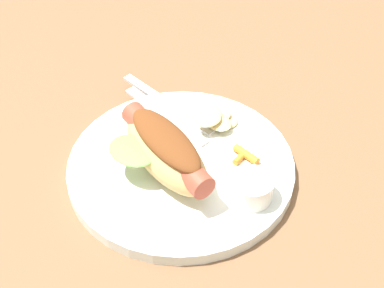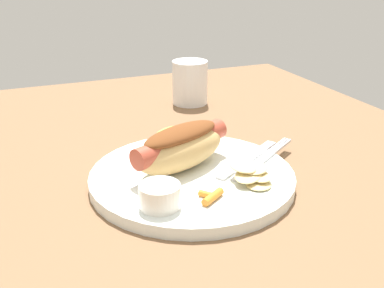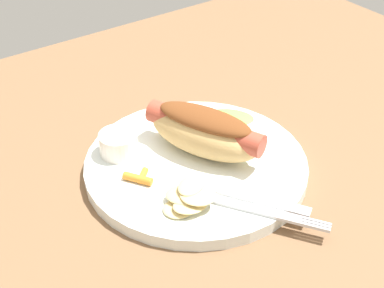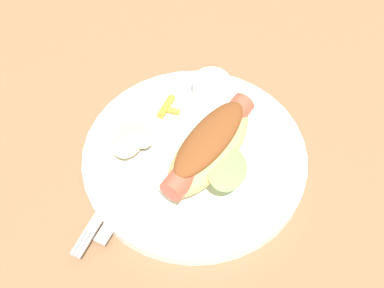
% 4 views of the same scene
% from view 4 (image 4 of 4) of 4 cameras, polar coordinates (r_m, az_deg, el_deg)
% --- Properties ---
extents(ground_plane, '(1.20, 0.90, 0.02)m').
position_cam_4_polar(ground_plane, '(0.69, -1.76, -1.67)').
color(ground_plane, brown).
extents(plate, '(0.28, 0.28, 0.02)m').
position_cam_4_polar(plate, '(0.67, 0.28, -1.47)').
color(plate, white).
rests_on(plate, ground_plane).
extents(hot_dog, '(0.13, 0.16, 0.06)m').
position_cam_4_polar(hot_dog, '(0.63, 1.85, -0.36)').
color(hot_dog, tan).
rests_on(hot_dog, plate).
extents(sauce_ramekin, '(0.05, 0.05, 0.03)m').
position_cam_4_polar(sauce_ramekin, '(0.71, 2.05, 5.93)').
color(sauce_ramekin, white).
rests_on(sauce_ramekin, plate).
extents(fork, '(0.10, 0.15, 0.00)m').
position_cam_4_polar(fork, '(0.64, -8.19, -5.06)').
color(fork, silver).
rests_on(fork, plate).
extents(knife, '(0.09, 0.13, 0.00)m').
position_cam_4_polar(knife, '(0.64, -6.23, -4.78)').
color(knife, silver).
rests_on(knife, plate).
extents(chips_pile, '(0.07, 0.07, 0.02)m').
position_cam_4_polar(chips_pile, '(0.67, -6.73, 0.45)').
color(chips_pile, '#DAC17D').
rests_on(chips_pile, plate).
extents(carrot_garnish, '(0.03, 0.04, 0.01)m').
position_cam_4_polar(carrot_garnish, '(0.70, -2.60, 3.85)').
color(carrot_garnish, orange).
rests_on(carrot_garnish, plate).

